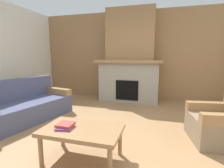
{
  "coord_description": "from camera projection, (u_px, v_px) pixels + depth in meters",
  "views": [
    {
      "loc": [
        0.87,
        -2.37,
        1.32
      ],
      "look_at": [
        -0.14,
        1.19,
        0.72
      ],
      "focal_mm": 27.01,
      "sensor_mm": 36.0,
      "label": 1
    }
  ],
  "objects": [
    {
      "name": "wall_back_wood_panel",
      "position": [
        132.0,
        56.0,
        5.33
      ],
      "size": [
        6.0,
        0.12,
        2.7
      ],
      "primitive_type": "cube",
      "color": "#997047",
      "rests_on": "ground"
    },
    {
      "name": "book_stack_near_edge",
      "position": [
        65.0,
        126.0,
        2.12
      ],
      "size": [
        0.22,
        0.23,
        0.06
      ],
      "color": "#7A3D84",
      "rests_on": "coffee_table"
    },
    {
      "name": "ground",
      "position": [
        100.0,
        140.0,
        2.7
      ],
      "size": [
        9.0,
        9.0,
        0.0
      ],
      "primitive_type": "plane",
      "color": "#9E754C"
    },
    {
      "name": "fireplace",
      "position": [
        130.0,
        62.0,
        5.0
      ],
      "size": [
        1.9,
        0.82,
        2.7
      ],
      "color": "gray",
      "rests_on": "ground"
    },
    {
      "name": "coffee_table",
      "position": [
        82.0,
        132.0,
        2.13
      ],
      "size": [
        1.0,
        0.6,
        0.43
      ],
      "color": "#997047",
      "rests_on": "ground"
    },
    {
      "name": "armchair",
      "position": [
        221.0,
        124.0,
        2.61
      ],
      "size": [
        0.87,
        0.87,
        0.85
      ],
      "color": "#847056",
      "rests_on": "ground"
    },
    {
      "name": "couch",
      "position": [
        25.0,
        107.0,
        3.53
      ],
      "size": [
        1.21,
        1.94,
        0.85
      ],
      "color": "#474C6B",
      "rests_on": "ground"
    }
  ]
}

